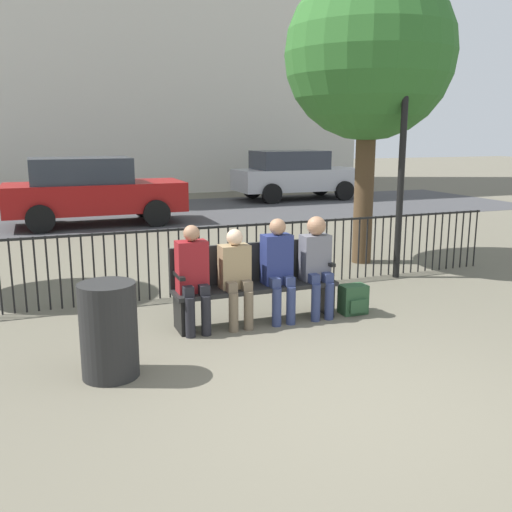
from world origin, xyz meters
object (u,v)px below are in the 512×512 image
object	(u,v)px
park_bench	(254,279)
tree_0	(369,56)
seated_person_3	(317,261)
trash_bin	(109,330)
lamp_post	(404,119)
seated_person_2	(278,265)
backpack	(353,300)
parked_car_1	(91,190)
seated_person_0	(193,274)
seated_person_1	(236,273)
parked_car_0	(295,174)

from	to	relation	value
park_bench	tree_0	size ratio (longest dim) A/B	0.41
seated_person_3	trash_bin	xyz separation A→B (m)	(-2.57, -0.90, -0.25)
park_bench	trash_bin	world-z (taller)	park_bench
tree_0	lamp_post	distance (m)	1.51
seated_person_2	backpack	distance (m)	1.10
parked_car_1	seated_person_2	bearing A→B (deg)	-80.97
seated_person_0	seated_person_2	distance (m)	1.03
park_bench	seated_person_1	world-z (taller)	seated_person_1
seated_person_0	seated_person_1	size ratio (longest dim) A/B	1.07
seated_person_2	lamp_post	size ratio (longest dim) A/B	0.34
parked_car_0	lamp_post	bearing A→B (deg)	-106.51
seated_person_1	parked_car_0	bearing A→B (deg)	62.02
seated_person_2	backpack	world-z (taller)	seated_person_2
seated_person_2	trash_bin	size ratio (longest dim) A/B	1.39
seated_person_1	park_bench	bearing A→B (deg)	26.84
trash_bin	seated_person_0	bearing A→B (deg)	41.10
seated_person_3	parked_car_0	size ratio (longest dim) A/B	0.29
seated_person_1	parked_car_1	distance (m)	8.38
park_bench	seated_person_1	bearing A→B (deg)	-153.16
parked_car_0	park_bench	bearing A→B (deg)	-117.21
park_bench	seated_person_2	distance (m)	0.34
park_bench	seated_person_0	distance (m)	0.80
backpack	tree_0	distance (m)	4.38
tree_0	seated_person_1	bearing A→B (deg)	-142.67
backpack	lamp_post	world-z (taller)	lamp_post
lamp_post	trash_bin	size ratio (longest dim) A/B	4.09
seated_person_3	lamp_post	distance (m)	2.94
seated_person_1	seated_person_2	xyz separation A→B (m)	(0.53, 0.01, 0.05)
seated_person_2	tree_0	size ratio (longest dim) A/B	0.25
park_bench	seated_person_1	xyz separation A→B (m)	(-0.27, -0.13, 0.13)
seated_person_0	backpack	bearing A→B (deg)	-2.44
lamp_post	parked_car_0	xyz separation A→B (m)	(3.03, 10.20, -1.55)
lamp_post	parked_car_0	world-z (taller)	lamp_post
park_bench	lamp_post	bearing A→B (deg)	22.09
seated_person_0	parked_car_1	distance (m)	8.34
seated_person_1	tree_0	xyz separation A→B (m)	(3.13, 2.39, 2.78)
seated_person_3	park_bench	bearing A→B (deg)	170.40
seated_person_0	seated_person_3	distance (m)	1.53
seated_person_0	parked_car_1	size ratio (longest dim) A/B	0.29
seated_person_0	backpack	xyz separation A→B (m)	(2.01, -0.09, -0.49)
trash_bin	seated_person_2	bearing A→B (deg)	23.67
seated_person_3	tree_0	world-z (taller)	tree_0
seated_person_2	parked_car_1	world-z (taller)	parked_car_1
seated_person_0	lamp_post	xyz separation A→B (m)	(3.57, 1.27, 1.73)
seated_person_2	backpack	bearing A→B (deg)	-5.03
seated_person_1	trash_bin	distance (m)	1.79
tree_0	lamp_post	size ratio (longest dim) A/B	1.33
seated_person_3	trash_bin	world-z (taller)	seated_person_3
backpack	parked_car_0	size ratio (longest dim) A/B	0.09
lamp_post	parked_car_0	distance (m)	10.76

